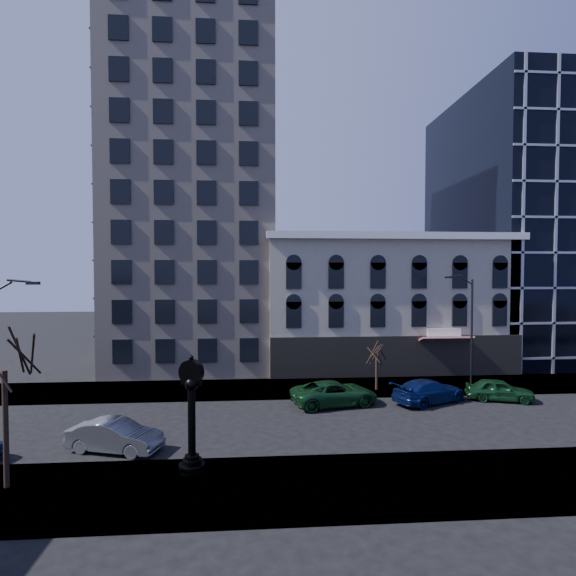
{
  "coord_description": "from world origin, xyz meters",
  "views": [
    {
      "loc": [
        -0.28,
        -26.53,
        9.07
      ],
      "look_at": [
        2.0,
        4.0,
        8.0
      ],
      "focal_mm": 28.0,
      "sensor_mm": 36.0,
      "label": 1
    }
  ],
  "objects": [
    {
      "name": "cream_tower",
      "position": [
        -6.11,
        18.88,
        19.32
      ],
      "size": [
        15.9,
        15.4,
        42.5
      ],
      "color": "#C4B39E",
      "rests_on": "ground"
    },
    {
      "name": "sidewalk_near",
      "position": [
        0.0,
        -8.0,
        0.06
      ],
      "size": [
        160.0,
        6.0,
        0.12
      ],
      "primitive_type": "cube",
      "color": "gray",
      "rests_on": "ground"
    },
    {
      "name": "car_far_b",
      "position": [
        11.81,
        3.56,
        0.81
      ],
      "size": [
        6.02,
        4.39,
        1.62
      ],
      "primitive_type": "imported",
      "rotation": [
        0.0,
        0.0,
        2.0
      ],
      "color": "#0C194C",
      "rests_on": "ground"
    },
    {
      "name": "car_far_a",
      "position": [
        5.15,
        3.48,
        0.82
      ],
      "size": [
        6.37,
        3.92,
        1.65
      ],
      "primitive_type": "imported",
      "rotation": [
        0.0,
        0.0,
        1.78
      ],
      "color": "#143F1E",
      "rests_on": "ground"
    },
    {
      "name": "street_lamp_far",
      "position": [
        15.53,
        6.24,
        6.85
      ],
      "size": [
        2.31,
        0.39,
        8.92
      ],
      "rotation": [
        0.0,
        0.0,
        3.19
      ],
      "color": "black",
      "rests_on": "sidewalk_far"
    },
    {
      "name": "car_near_b",
      "position": [
        -7.36,
        -3.5,
        0.79
      ],
      "size": [
        5.05,
        2.93,
        1.57
      ],
      "primitive_type": "imported",
      "rotation": [
        0.0,
        0.0,
        1.29
      ],
      "color": "#595B60",
      "rests_on": "ground"
    },
    {
      "name": "street_lamp_near",
      "position": [
        -11.18,
        -6.19,
        6.78
      ],
      "size": [
        2.28,
        0.35,
        8.82
      ],
      "rotation": [
        0.0,
        0.0,
        -0.0
      ],
      "color": "black",
      "rests_on": "sidewalk_near"
    },
    {
      "name": "victorian_row",
      "position": [
        12.0,
        15.89,
        6.0
      ],
      "size": [
        22.6,
        11.19,
        12.5
      ],
      "color": "#B3A893",
      "rests_on": "ground"
    },
    {
      "name": "street_clock",
      "position": [
        -3.11,
        -6.34,
        2.49
      ],
      "size": [
        1.19,
        1.19,
        5.24
      ],
      "rotation": [
        0.0,
        0.0,
        -0.38
      ],
      "color": "black",
      "rests_on": "sidewalk_near"
    },
    {
      "name": "bare_tree_far",
      "position": [
        8.99,
        6.82,
        3.2
      ],
      "size": [
        2.38,
        2.38,
        4.09
      ],
      "color": "#312118",
      "rests_on": "sidewalk_far"
    },
    {
      "name": "bare_tree_near",
      "position": [
        -10.61,
        -7.32,
        6.07
      ],
      "size": [
        4.59,
        4.59,
        7.88
      ],
      "color": "#312118",
      "rests_on": "sidewalk_near"
    },
    {
      "name": "car_far_c",
      "position": [
        16.97,
        3.7,
        0.76
      ],
      "size": [
        4.8,
        3.03,
        1.52
      ],
      "primitive_type": "imported",
      "rotation": [
        0.0,
        0.0,
        1.27
      ],
      "color": "#143F1E",
      "rests_on": "ground"
    },
    {
      "name": "ground",
      "position": [
        0.0,
        0.0,
        0.0
      ],
      "size": [
        160.0,
        160.0,
        0.0
      ],
      "primitive_type": "plane",
      "color": "black",
      "rests_on": "ground"
    },
    {
      "name": "sidewalk_far",
      "position": [
        0.0,
        8.0,
        0.06
      ],
      "size": [
        160.0,
        6.0,
        0.12
      ],
      "primitive_type": "cube",
      "color": "gray",
      "rests_on": "ground"
    },
    {
      "name": "glass_office",
      "position": [
        32.0,
        20.91,
        14.0
      ],
      "size": [
        20.0,
        20.15,
        28.0
      ],
      "color": "black",
      "rests_on": "ground"
    }
  ]
}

